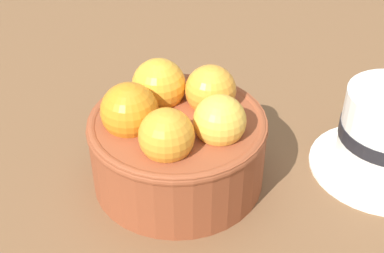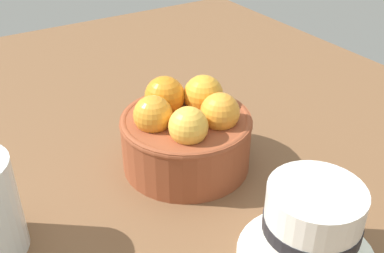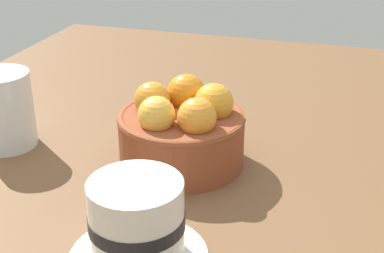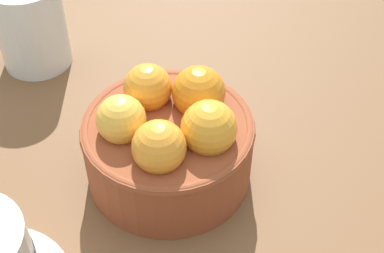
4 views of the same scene
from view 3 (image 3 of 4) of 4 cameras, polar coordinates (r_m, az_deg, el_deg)
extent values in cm
cube|color=brown|center=(67.51, -1.06, -5.56)|extent=(110.93, 87.31, 4.87)
cylinder|color=brown|center=(64.84, -1.10, -1.31)|extent=(14.75, 14.75, 6.30)
torus|color=brown|center=(63.67, -1.12, 0.91)|extent=(14.95, 14.95, 1.00)
sphere|color=#F6B742|center=(60.64, -3.70, 1.21)|extent=(4.20, 4.20, 4.20)
sphere|color=orange|center=(59.93, 0.51, 0.97)|extent=(4.37, 4.37, 4.37)
sphere|color=gold|center=(63.68, 2.27, 2.44)|extent=(4.67, 4.67, 4.67)
sphere|color=orange|center=(66.53, -0.60, 3.48)|extent=(4.69, 4.69, 4.69)
sphere|color=orange|center=(64.76, -4.14, 2.79)|extent=(4.29, 4.29, 4.29)
cylinder|color=white|center=(49.00, -5.76, -9.51)|extent=(8.41, 8.41, 7.29)
cylinder|color=black|center=(49.07, -5.75, -9.63)|extent=(8.57, 8.57, 1.31)
cylinder|color=silver|center=(72.49, -19.01, 1.65)|extent=(7.56, 7.56, 9.65)
camera|label=1|loc=(0.75, -30.47, 21.52)|focal=49.57mm
camera|label=2|loc=(0.44, -53.43, 16.09)|focal=43.27mm
camera|label=4|loc=(0.38, 38.15, 31.42)|focal=52.32mm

